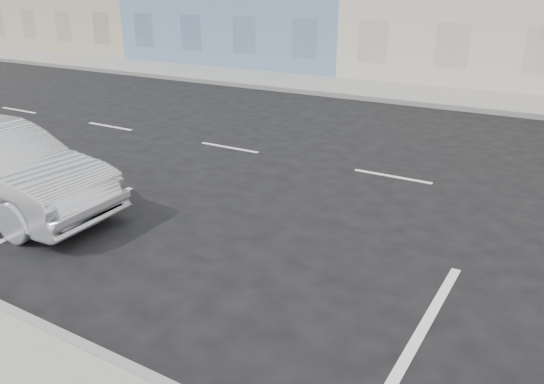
{
  "coord_description": "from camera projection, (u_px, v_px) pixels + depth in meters",
  "views": [
    {
      "loc": [
        1.12,
        -9.82,
        3.5
      ],
      "look_at": [
        -2.53,
        -3.78,
        0.8
      ],
      "focal_mm": 35.0,
      "sensor_mm": 36.0,
      "label": 1
    }
  ],
  "objects": [
    {
      "name": "ground",
      "position": [
        498.0,
        195.0,
        9.64
      ],
      "size": [
        120.0,
        120.0,
        0.0
      ],
      "primitive_type": "plane",
      "color": "black",
      "rests_on": "ground"
    },
    {
      "name": "sidewalk_far",
      "position": [
        393.0,
        92.0,
        18.98
      ],
      "size": [
        80.0,
        3.4,
        0.15
      ],
      "primitive_type": "cube",
      "color": "gray",
      "rests_on": "ground"
    },
    {
      "name": "curb_far",
      "position": [
        376.0,
        99.0,
        17.62
      ],
      "size": [
        80.0,
        0.12,
        0.16
      ],
      "primitive_type": "cube",
      "color": "gray",
      "rests_on": "ground"
    }
  ]
}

